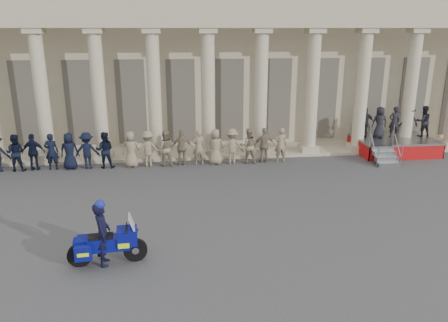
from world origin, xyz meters
TOP-DOWN VIEW (x-y plane):
  - ground at (0.00, 0.00)m, footprint 90.00×90.00m
  - building at (-0.00, 14.74)m, footprint 40.00×12.50m
  - officer_rank at (-5.03, 6.82)m, footprint 20.30×0.65m
  - reviewing_stand at (11.05, 7.77)m, footprint 4.07×3.85m
  - motorcycle at (-2.31, -2.11)m, footprint 2.16×0.91m
  - rider at (-2.43, -2.13)m, footprint 0.49×0.70m

SIDE VIEW (x-z plane):
  - ground at x=0.00m, z-range 0.00..0.00m
  - motorcycle at x=-2.31m, z-range -0.09..1.29m
  - officer_rank at x=-5.03m, z-range 0.00..1.71m
  - rider at x=-2.43m, z-range -0.01..1.89m
  - reviewing_stand at x=11.05m, z-range 0.08..2.50m
  - building at x=0.00m, z-range 0.02..9.02m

